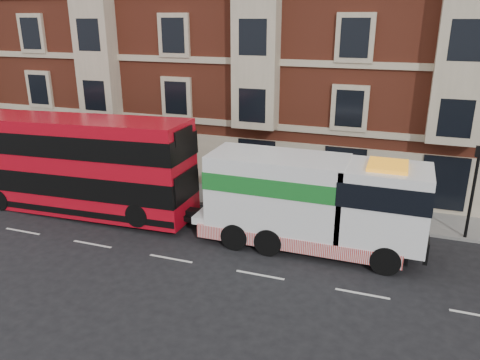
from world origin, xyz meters
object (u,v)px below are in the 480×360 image
at_px(double_decker_bus, 77,163).
at_px(box_van, 9,176).
at_px(pedestrian, 81,169).
at_px(tow_truck, 308,201).

height_order(double_decker_bus, box_van, double_decker_bus).
relative_size(box_van, pedestrian, 2.53).
bearing_deg(double_decker_bus, pedestrian, 127.00).
bearing_deg(box_van, pedestrian, 23.79).
distance_m(tow_truck, box_van, 17.76).
relative_size(tow_truck, pedestrian, 5.50).
relative_size(double_decker_bus, pedestrian, 6.86).
bearing_deg(tow_truck, box_van, 177.30).
bearing_deg(tow_truck, pedestrian, 167.04).
distance_m(double_decker_bus, box_van, 5.91).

